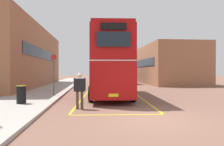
{
  "coord_description": "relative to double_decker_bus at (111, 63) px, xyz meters",
  "views": [
    {
      "loc": [
        -2.29,
        -8.14,
        1.91
      ],
      "look_at": [
        -0.66,
        8.95,
        1.75
      ],
      "focal_mm": 33.32,
      "sensor_mm": 36.0,
      "label": 1
    }
  ],
  "objects": [
    {
      "name": "depot_building_right",
      "position": [
        9.99,
        14.5,
        0.35
      ],
      "size": [
        7.26,
        12.67,
        5.72
      ],
      "color": "#9E6647",
      "rests_on": "ground"
    },
    {
      "name": "brick_building_left",
      "position": [
        -10.23,
        10.27,
        1.05
      ],
      "size": [
        6.11,
        21.44,
        7.13
      ],
      "color": "#9E6647",
      "rests_on": "ground"
    },
    {
      "name": "pedestrian_boarding",
      "position": [
        -2.03,
        -5.25,
        -1.45
      ],
      "size": [
        0.6,
        0.25,
        1.81
      ],
      "color": "#473828",
      "rests_on": "ground"
    },
    {
      "name": "single_deck_bus",
      "position": [
        3.09,
        17.29,
        -0.87
      ],
      "size": [
        2.92,
        9.21,
        3.02
      ],
      "color": "black",
      "rests_on": "ground"
    },
    {
      "name": "double_decker_bus",
      "position": [
        0.0,
        0.0,
        0.0
      ],
      "size": [
        3.3,
        9.91,
        4.75
      ],
      "color": "black",
      "rests_on": "ground"
    },
    {
      "name": "bus_stop_sign",
      "position": [
        -4.18,
        -0.44,
        -0.59
      ],
      "size": [
        0.44,
        0.11,
        3.0
      ],
      "color": "#4C4C51",
      "rests_on": "sidewalk_left"
    },
    {
      "name": "bay_marking_yellow",
      "position": [
        -0.05,
        -1.87,
        -2.51
      ],
      "size": [
        4.93,
        12.02,
        0.01
      ],
      "color": "gold",
      "rests_on": "ground"
    },
    {
      "name": "litter_bin",
      "position": [
        -5.26,
        -4.05,
        -1.88
      ],
      "size": [
        0.53,
        0.53,
        0.99
      ],
      "color": "black",
      "rests_on": "sidewalk_left"
    },
    {
      "name": "sidewalk_left",
      "position": [
        -5.61,
        9.14,
        -2.44
      ],
      "size": [
        4.0,
        57.6,
        0.14
      ],
      "primitive_type": "cube",
      "color": "#A39E93",
      "rests_on": "ground"
    },
    {
      "name": "ground_plane",
      "position": [
        0.89,
        6.74,
        -2.51
      ],
      "size": [
        135.6,
        135.6,
        0.0
      ],
      "primitive_type": "plane",
      "color": "brown"
    }
  ]
}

